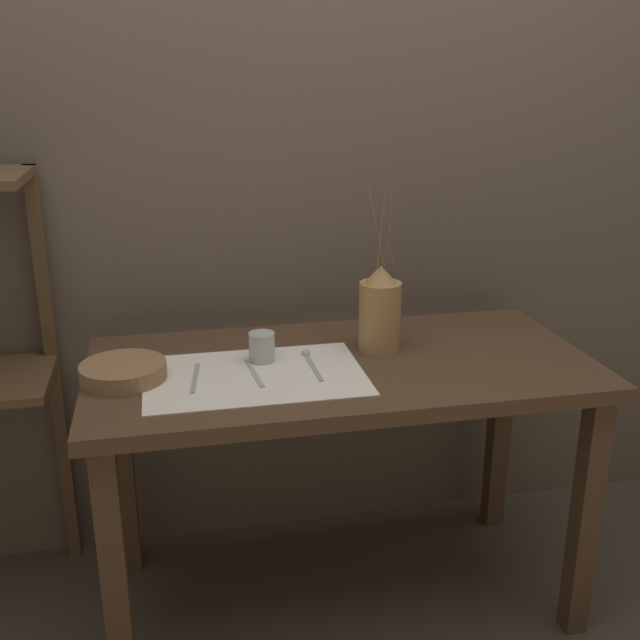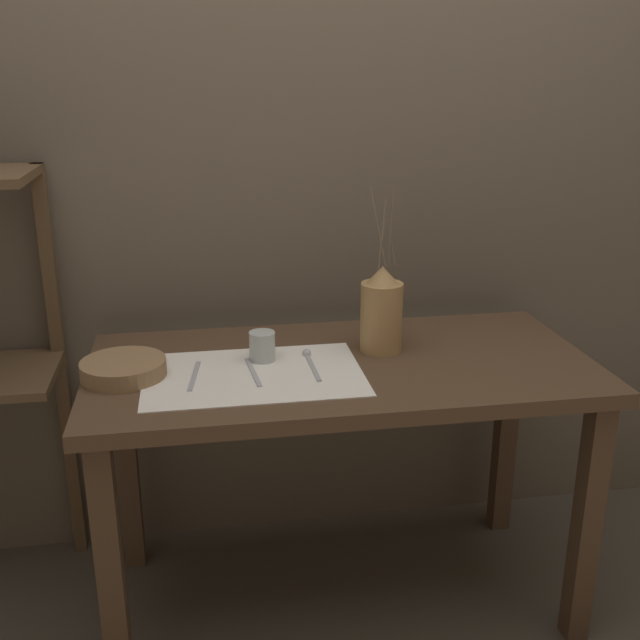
% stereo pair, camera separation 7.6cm
% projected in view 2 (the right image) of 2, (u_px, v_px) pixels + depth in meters
% --- Properties ---
extents(ground_plane, '(12.00, 12.00, 0.00)m').
position_uv_depth(ground_plane, '(339.00, 595.00, 2.24)').
color(ground_plane, '#473F35').
extents(stone_wall_back, '(7.00, 0.06, 2.40)m').
position_uv_depth(stone_wall_back, '(315.00, 172.00, 2.27)').
color(stone_wall_back, brown).
rests_on(stone_wall_back, ground_plane).
extents(wooden_table, '(1.34, 0.66, 0.75)m').
position_uv_depth(wooden_table, '(341.00, 397.00, 2.03)').
color(wooden_table, '#4C3523').
rests_on(wooden_table, ground_plane).
extents(linen_cloth, '(0.56, 0.37, 0.00)m').
position_uv_depth(linen_cloth, '(253.00, 374.00, 1.91)').
color(linen_cloth, white).
rests_on(linen_cloth, wooden_table).
extents(pitcher_with_flowers, '(0.12, 0.12, 0.45)m').
position_uv_depth(pitcher_with_flowers, '(382.00, 312.00, 2.05)').
color(pitcher_with_flowers, '#A87F4C').
rests_on(pitcher_with_flowers, wooden_table).
extents(wooden_bowl, '(0.21, 0.21, 0.04)m').
position_uv_depth(wooden_bowl, '(123.00, 369.00, 1.89)').
color(wooden_bowl, '#8E6B47').
rests_on(wooden_bowl, wooden_table).
extents(glass_tumbler_near, '(0.07, 0.07, 0.08)m').
position_uv_depth(glass_tumbler_near, '(262.00, 346.00, 1.99)').
color(glass_tumbler_near, '#B7C1BC').
rests_on(glass_tumbler_near, wooden_table).
extents(knife_center, '(0.04, 0.19, 0.00)m').
position_uv_depth(knife_center, '(194.00, 376.00, 1.89)').
color(knife_center, '#A8A8AD').
rests_on(knife_center, wooden_table).
extents(fork_inner, '(0.03, 0.19, 0.00)m').
position_uv_depth(fork_inner, '(253.00, 372.00, 1.92)').
color(fork_inner, '#A8A8AD').
rests_on(fork_inner, wooden_table).
extents(spoon_inner, '(0.02, 0.20, 0.02)m').
position_uv_depth(spoon_inner, '(309.00, 359.00, 2.00)').
color(spoon_inner, '#A8A8AD').
rests_on(spoon_inner, wooden_table).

